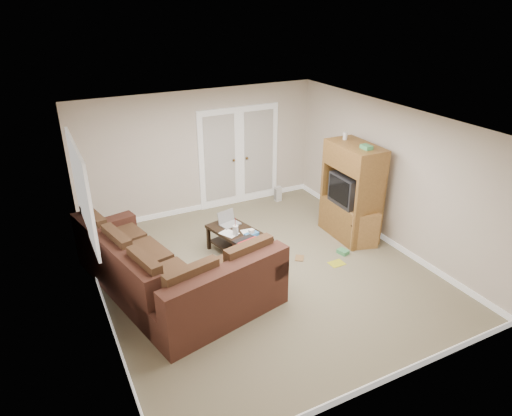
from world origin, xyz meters
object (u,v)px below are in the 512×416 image
sectional_sofa (169,277)px  side_cabinet (361,224)px  coffee_table (238,242)px  tv_armoire (352,191)px

sectional_sofa → side_cabinet: side_cabinet is taller
coffee_table → sectional_sofa: bearing=-169.6°
coffee_table → side_cabinet: bearing=-29.7°
sectional_sofa → tv_armoire: size_ratio=1.66×
side_cabinet → coffee_table: bearing=-178.7°
sectional_sofa → tv_armoire: tv_armoire is taller
sectional_sofa → coffee_table: size_ratio=2.50×
coffee_table → tv_armoire: tv_armoire is taller
coffee_table → side_cabinet: side_cabinet is taller
sectional_sofa → coffee_table: (1.42, 0.65, -0.11)m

